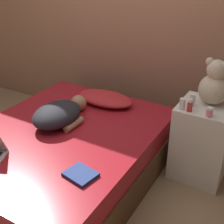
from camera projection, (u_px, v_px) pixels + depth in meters
name	position (u px, v px, depth m)	size (l,w,h in m)	color
ground_plane	(65.00, 177.00, 2.85)	(12.00, 12.00, 0.00)	#937551
wall_back	(130.00, 10.00, 3.18)	(8.00, 0.06, 2.60)	#996B51
bed	(64.00, 155.00, 2.74)	(1.48, 1.86, 0.48)	#4C331E
nightstand	(202.00, 141.00, 2.75)	(0.45, 0.46, 0.69)	silver
pillow	(105.00, 98.00, 3.10)	(0.59, 0.33, 0.10)	red
person_lying	(59.00, 113.00, 2.74)	(0.38, 0.63, 0.19)	black
teddy_bear	(215.00, 85.00, 2.55)	(0.25, 0.25, 0.39)	beige
bottle_pink	(210.00, 112.00, 2.41)	(0.05, 0.05, 0.08)	pink
bottle_clear	(192.00, 100.00, 2.57)	(0.05, 0.05, 0.10)	silver
bottle_red	(190.00, 105.00, 2.48)	(0.04, 0.04, 0.11)	#B72D2D
bottle_white	(182.00, 104.00, 2.51)	(0.05, 0.05, 0.09)	white
book	(81.00, 174.00, 2.12)	(0.23, 0.20, 0.02)	navy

